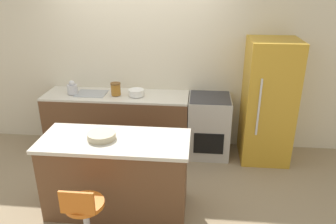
{
  "coord_description": "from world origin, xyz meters",
  "views": [
    {
      "loc": [
        0.88,
        -4.1,
        2.49
      ],
      "look_at": [
        0.52,
        -0.37,
        0.93
      ],
      "focal_mm": 35.0,
      "sensor_mm": 36.0,
      "label": 1
    }
  ],
  "objects": [
    {
      "name": "oven_range",
      "position": [
        1.05,
        0.32,
        0.45
      ],
      "size": [
        0.6,
        0.62,
        0.9
      ],
      "color": "#B7B2A8",
      "rests_on": "ground_plane"
    },
    {
      "name": "kettle",
      "position": [
        -0.96,
        0.29,
        0.98
      ],
      "size": [
        0.15,
        0.15,
        0.2
      ],
      "color": "silver",
      "rests_on": "back_counter"
    },
    {
      "name": "wall_back",
      "position": [
        0.0,
        0.66,
        1.3
      ],
      "size": [
        8.0,
        0.06,
        2.6
      ],
      "color": "beige",
      "rests_on": "ground_plane"
    },
    {
      "name": "refrigerator",
      "position": [
        1.86,
        0.29,
        0.87
      ],
      "size": [
        0.66,
        0.7,
        1.74
      ],
      "color": "gold",
      "rests_on": "ground_plane"
    },
    {
      "name": "mixing_bowl",
      "position": [
        -0.01,
        0.29,
        0.94
      ],
      "size": [
        0.22,
        0.22,
        0.09
      ],
      "color": "white",
      "rests_on": "back_counter"
    },
    {
      "name": "kitchen_island",
      "position": [
        0.01,
        -1.07,
        0.45
      ],
      "size": [
        1.61,
        0.69,
        0.89
      ],
      "color": "brown",
      "rests_on": "ground_plane"
    },
    {
      "name": "stool_chair",
      "position": [
        -0.12,
        -1.76,
        0.4
      ],
      "size": [
        0.37,
        0.37,
        0.8
      ],
      "color": "#B7B7BC",
      "rests_on": "ground_plane"
    },
    {
      "name": "back_counter",
      "position": [
        -0.32,
        0.32,
        0.45
      ],
      "size": [
        2.12,
        0.61,
        0.9
      ],
      "color": "brown",
      "rests_on": "ground_plane"
    },
    {
      "name": "canister_jar",
      "position": [
        -0.31,
        0.29,
        0.99
      ],
      "size": [
        0.15,
        0.15,
        0.18
      ],
      "color": "#9E6623",
      "rests_on": "back_counter"
    },
    {
      "name": "fruit_bowl",
      "position": [
        -0.13,
        -1.07,
        0.92
      ],
      "size": [
        0.3,
        0.3,
        0.07
      ],
      "color": "#C1B28E",
      "rests_on": "kitchen_island"
    },
    {
      "name": "ground_plane",
      "position": [
        0.0,
        0.0,
        0.0
      ],
      "size": [
        14.0,
        14.0,
        0.0
      ],
      "primitive_type": "plane",
      "color": "#998466"
    }
  ]
}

